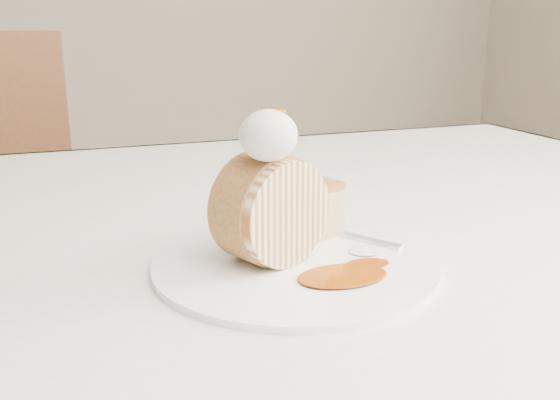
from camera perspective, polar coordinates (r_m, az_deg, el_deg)
name	(u,v)px	position (r m, az deg, el deg)	size (l,w,h in m)	color
table	(222,294)	(0.71, -5.34, -8.55)	(1.40, 0.90, 0.75)	white
plate	(295,264)	(0.54, 1.36, -5.87)	(0.25, 0.25, 0.01)	white
roulade_slice	(271,210)	(0.53, -0.85, -0.89)	(0.09, 0.09, 0.05)	beige
cake_chunk	(306,212)	(0.60, 2.41, -1.08)	(0.05, 0.05, 0.05)	#A8783F
whipped_cream	(268,136)	(0.50, -1.08, 5.91)	(0.05, 0.05, 0.04)	white
caramel_drizzle	(272,105)	(0.50, -0.69, 8.72)	(0.02, 0.02, 0.01)	#873805
caramel_pool	(342,275)	(0.51, 5.72, -6.88)	(0.08, 0.05, 0.00)	#873805
fork	(352,236)	(0.60, 6.60, -3.31)	(0.02, 0.15, 0.00)	silver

